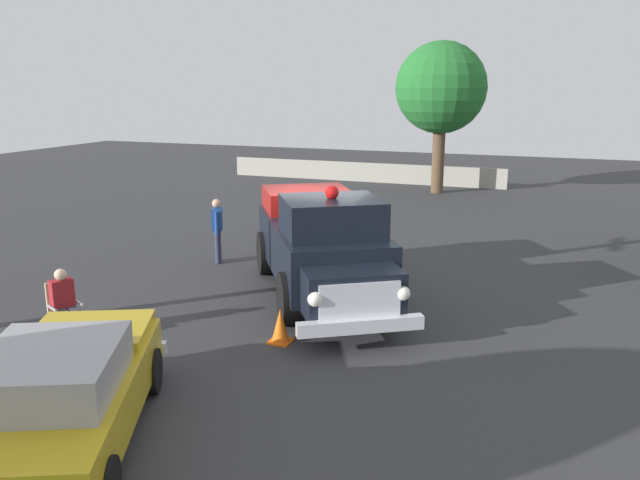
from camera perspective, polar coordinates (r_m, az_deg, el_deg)
name	(u,v)px	position (r m, az deg, el deg)	size (l,w,h in m)	color
ground_plane	(317,285)	(15.06, -0.24, -3.96)	(60.00, 60.00, 0.00)	#333335
vintage_fire_truck	(322,243)	(13.97, 0.20, -0.27)	(5.05, 6.17, 2.59)	black
classic_hot_rod	(63,392)	(9.04, -21.67, -12.30)	(3.55, 4.73, 1.46)	black
lawn_chair_near_truck	(63,305)	(12.86, -21.70, -5.32)	(0.66, 0.66, 1.02)	#B7BABF
spectator_seated	(65,301)	(12.70, -21.55, -5.02)	(0.64, 0.58, 1.29)	#383842
spectator_standing	(217,226)	(16.90, -9.02, 1.21)	(0.42, 0.62, 1.68)	#2D334C
oak_tree_right	(441,89)	(27.84, 10.61, 12.96)	(3.77, 3.77, 6.26)	brown
traffic_cone	(280,326)	(11.75, -3.51, -7.57)	(0.40, 0.40, 0.64)	orange
background_fence	(362,172)	(30.94, 3.74, 5.98)	(13.32, 0.12, 0.90)	#A8A393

